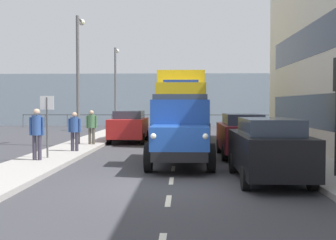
# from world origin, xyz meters

# --- Properties ---
(ground_plane) EXTENTS (80.00, 80.00, 0.00)m
(ground_plane) POSITION_xyz_m (0.00, -9.14, 0.00)
(ground_plane) COLOR #38383D
(sidewalk_left) EXTENTS (2.11, 37.15, 0.15)m
(sidewalk_left) POSITION_xyz_m (-4.65, -9.14, 0.07)
(sidewalk_left) COLOR #9E9993
(sidewalk_left) RESTS_ON ground_plane
(sidewalk_right) EXTENTS (2.11, 37.15, 0.15)m
(sidewalk_right) POSITION_xyz_m (4.65, -9.14, 0.07)
(sidewalk_right) COLOR #9E9993
(sidewalk_right) RESTS_ON ground_plane
(road_centreline_markings) EXTENTS (0.12, 33.58, 0.01)m
(road_centreline_markings) POSITION_xyz_m (0.00, -8.72, 0.00)
(road_centreline_markings) COLOR silver
(road_centreline_markings) RESTS_ON ground_plane
(sea_horizon) EXTENTS (80.00, 0.80, 5.00)m
(sea_horizon) POSITION_xyz_m (0.00, -30.71, 2.50)
(sea_horizon) COLOR #8C9EAD
(sea_horizon) RESTS_ON ground_plane
(seawall_railing) EXTENTS (28.08, 0.08, 1.20)m
(seawall_railing) POSITION_xyz_m (-0.00, -27.11, 0.92)
(seawall_railing) COLOR #4C5156
(seawall_railing) RESTS_ON ground_plane
(truck_vintage_blue) EXTENTS (2.17, 5.64, 2.43)m
(truck_vintage_blue) POSITION_xyz_m (-0.21, -3.65, 1.18)
(truck_vintage_blue) COLOR black
(truck_vintage_blue) RESTS_ON ground_plane
(lorry_cargo_yellow) EXTENTS (2.58, 8.20, 3.87)m
(lorry_cargo_yellow) POSITION_xyz_m (-0.20, -13.40, 2.08)
(lorry_cargo_yellow) COLOR gold
(lorry_cargo_yellow) RESTS_ON ground_plane
(car_black_kerbside_near) EXTENTS (1.80, 4.30, 1.72)m
(car_black_kerbside_near) POSITION_xyz_m (-2.65, -0.93, 0.90)
(car_black_kerbside_near) COLOR black
(car_black_kerbside_near) RESTS_ON ground_plane
(car_maroon_kerbside_1) EXTENTS (1.77, 4.08, 1.72)m
(car_maroon_kerbside_1) POSITION_xyz_m (-2.65, -6.25, 0.89)
(car_maroon_kerbside_1) COLOR maroon
(car_maroon_kerbside_1) RESTS_ON ground_plane
(car_red_oppositeside_0) EXTENTS (1.93, 3.98, 1.72)m
(car_red_oppositeside_0) POSITION_xyz_m (2.65, -12.56, 0.90)
(car_red_oppositeside_0) COLOR #B21E1E
(car_red_oppositeside_0) RESTS_ON ground_plane
(pedestrian_in_dark_coat) EXTENTS (0.53, 0.34, 1.79)m
(pedestrian_in_dark_coat) POSITION_xyz_m (4.78, -3.93, 1.21)
(pedestrian_in_dark_coat) COLOR #383342
(pedestrian_in_dark_coat) RESTS_ON sidewalk_right
(pedestrian_by_lamp) EXTENTS (0.53, 0.34, 1.62)m
(pedestrian_by_lamp) POSITION_xyz_m (4.19, -6.81, 1.10)
(pedestrian_by_lamp) COLOR #383342
(pedestrian_by_lamp) RESTS_ON sidewalk_right
(pedestrian_couple_b) EXTENTS (0.53, 0.34, 1.64)m
(pedestrian_couple_b) POSITION_xyz_m (4.11, -9.79, 1.11)
(pedestrian_couple_b) COLOR #4C473D
(pedestrian_couple_b) RESTS_ON sidewalk_right
(lamp_post_promenade) EXTENTS (0.32, 1.14, 6.27)m
(lamp_post_promenade) POSITION_xyz_m (4.84, -10.29, 3.90)
(lamp_post_promenade) COLOR #59595B
(lamp_post_promenade) RESTS_ON sidewalk_right
(lamp_post_far) EXTENTS (0.32, 1.14, 6.18)m
(lamp_post_far) POSITION_xyz_m (4.78, -21.58, 3.85)
(lamp_post_far) COLOR #59595B
(lamp_post_far) RESTS_ON sidewalk_right
(street_sign) EXTENTS (0.50, 0.07, 2.25)m
(street_sign) POSITION_xyz_m (4.62, -4.59, 1.68)
(street_sign) COLOR #4C4C4C
(street_sign) RESTS_ON sidewalk_right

